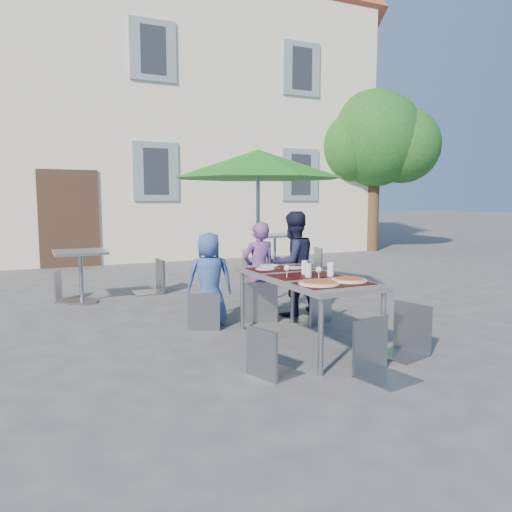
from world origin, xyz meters
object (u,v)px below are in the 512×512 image
child_0 (209,279)px  chair_3 (269,322)px  bg_chair_l_0 (63,268)px  patio_umbrella (258,166)px  chair_4 (408,299)px  child_1 (259,271)px  bg_chair_r_1 (314,245)px  chair_5 (380,314)px  cafe_table_0 (81,266)px  pizza_near_left (319,283)px  pizza_near_right (349,280)px  bg_chair_l_1 (251,247)px  chair_0 (204,288)px  dining_table (305,281)px  child_2 (293,264)px  chair_2 (315,277)px  bg_chair_r_0 (154,256)px  chair_1 (259,276)px  cafe_table_1 (275,245)px

child_0 → chair_3: (-0.14, -1.93, -0.09)m
chair_3 → bg_chair_l_0: 4.42m
chair_3 → patio_umbrella: 3.28m
bg_chair_l_0 → chair_4: bearing=-55.2°
child_1 → bg_chair_r_1: 4.39m
chair_5 → cafe_table_0: bearing=115.0°
cafe_table_0 → chair_5: bearing=-65.0°
pizza_near_left → child_1: bearing=83.4°
pizza_near_right → bg_chair_l_1: (1.14, 4.87, -0.15)m
chair_3 → chair_4: bearing=-0.4°
child_1 → patio_umbrella: size_ratio=0.52×
pizza_near_right → chair_0: (-0.94, 1.60, -0.27)m
child_1 → dining_table: bearing=84.8°
dining_table → child_2: child_2 is taller
dining_table → cafe_table_0: (-1.92, 3.27, -0.14)m
chair_2 → patio_umbrella: bearing=100.2°
cafe_table_0 → bg_chair_r_0: (1.18, 0.38, 0.06)m
bg_chair_r_0 → pizza_near_left: bearing=-82.2°
chair_2 → chair_1: bearing=146.0°
chair_1 → chair_2: (0.58, -0.39, 0.00)m
chair_1 → chair_2: 0.70m
chair_3 → bg_chair_l_1: (2.10, 5.03, 0.13)m
chair_0 → chair_3: size_ratio=1.02×
pizza_near_left → bg_chair_l_1: bearing=72.9°
child_2 → chair_1: (-0.55, -0.11, -0.12)m
child_1 → chair_2: size_ratio=1.28×
dining_table → chair_3: (-0.75, -0.68, -0.21)m
chair_3 → bg_chair_l_0: (-1.39, 4.20, 0.03)m
dining_table → pizza_near_right: size_ratio=5.37×
child_0 → chair_0: size_ratio=1.34×
patio_umbrella → bg_chair_l_1: 2.92m
pizza_near_left → child_0: child_0 is taller
chair_1 → chair_3: size_ratio=1.17×
pizza_near_right → child_1: size_ratio=0.27×
cafe_table_1 → bg_chair_l_0: bearing=-162.3°
dining_table → bg_chair_r_1: size_ratio=1.88×
pizza_near_left → bg_chair_r_1: bg_chair_r_1 is taller
chair_2 → patio_umbrella: 1.89m
child_1 → chair_2: (0.56, -0.44, -0.05)m
child_0 → bg_chair_r_0: (-0.12, 2.40, 0.04)m
patio_umbrella → chair_1: bearing=-114.0°
patio_umbrella → chair_3: bearing=-113.2°
pizza_near_left → bg_chair_l_1: size_ratio=0.37×
pizza_near_right → patio_umbrella: size_ratio=0.14×
pizza_near_left → chair_1: (0.19, 1.70, -0.19)m
child_0 → cafe_table_1: bearing=-112.6°
child_0 → chair_5: child_0 is taller
chair_1 → cafe_table_0: bearing=132.7°
chair_0 → bg_chair_r_0: bg_chair_r_0 is taller
chair_1 → cafe_table_0: size_ratio=1.25×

